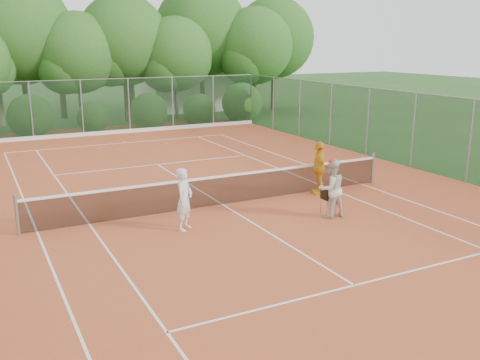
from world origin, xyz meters
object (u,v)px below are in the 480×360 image
at_px(player_white, 184,199).
at_px(player_center_grp, 331,188).
at_px(player_yellow, 319,168).
at_px(ball_hopper, 329,195).

bearing_deg(player_white, player_center_grp, -55.87).
distance_m(player_center_grp, player_yellow, 2.48).
bearing_deg(player_yellow, player_white, -53.54).
bearing_deg(player_yellow, ball_hopper, -5.32).
bearing_deg(player_white, player_yellow, -29.67).
bearing_deg(ball_hopper, player_white, 167.12).
distance_m(player_white, player_yellow, 5.43).
xyz_separation_m(player_white, ball_hopper, (4.18, -0.76, -0.23)).
height_order(player_center_grp, ball_hopper, player_center_grp).
xyz_separation_m(player_center_grp, ball_hopper, (0.03, 0.15, -0.23)).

